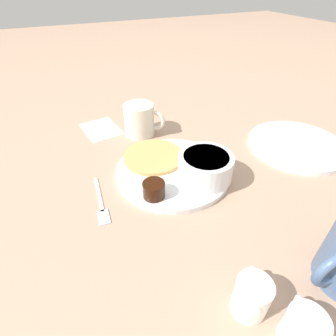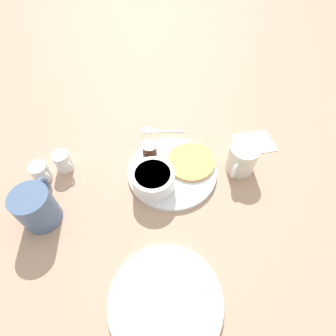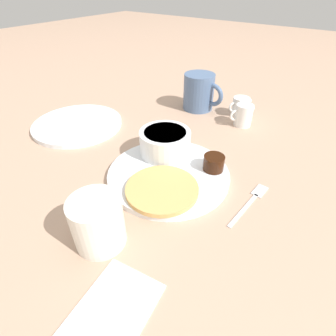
% 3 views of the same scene
% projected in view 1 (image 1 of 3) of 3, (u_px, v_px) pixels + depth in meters
% --- Properties ---
extents(ground_plane, '(4.00, 4.00, 0.00)m').
position_uv_depth(ground_plane, '(173.00, 173.00, 0.57)').
color(ground_plane, tan).
extents(plate, '(0.25, 0.25, 0.01)m').
position_uv_depth(plate, '(173.00, 171.00, 0.57)').
color(plate, white).
rests_on(plate, ground_plane).
extents(pancake_stack, '(0.14, 0.14, 0.01)m').
position_uv_depth(pancake_stack, '(153.00, 156.00, 0.60)').
color(pancake_stack, tan).
rests_on(pancake_stack, plate).
extents(bowl, '(0.11, 0.11, 0.05)m').
position_uv_depth(bowl, '(205.00, 166.00, 0.53)').
color(bowl, white).
rests_on(bowl, plate).
extents(syrup_cup, '(0.04, 0.04, 0.03)m').
position_uv_depth(syrup_cup, '(154.00, 190.00, 0.49)').
color(syrup_cup, black).
rests_on(syrup_cup, plate).
extents(butter_ramekin, '(0.04, 0.04, 0.04)m').
position_uv_depth(butter_ramekin, '(212.00, 178.00, 0.52)').
color(butter_ramekin, white).
rests_on(butter_ramekin, plate).
extents(coffee_mug, '(0.08, 0.10, 0.08)m').
position_uv_depth(coffee_mug, '(140.00, 120.00, 0.68)').
color(coffee_mug, silver).
rests_on(coffee_mug, ground_plane).
extents(creamer_pitcher_near, '(0.06, 0.05, 0.06)m').
position_uv_depth(creamer_pitcher_near, '(251.00, 296.00, 0.33)').
color(creamer_pitcher_near, white).
rests_on(creamer_pitcher_near, ground_plane).
extents(creamer_pitcher_far, '(0.06, 0.05, 0.05)m').
position_uv_depth(creamer_pitcher_far, '(301.00, 330.00, 0.30)').
color(creamer_pitcher_far, white).
rests_on(creamer_pitcher_far, ground_plane).
extents(fork, '(0.13, 0.02, 0.00)m').
position_uv_depth(fork, '(101.00, 205.00, 0.50)').
color(fork, silver).
rests_on(fork, ground_plane).
extents(napkin, '(0.13, 0.10, 0.00)m').
position_uv_depth(napkin, '(101.00, 129.00, 0.73)').
color(napkin, white).
rests_on(napkin, ground_plane).
extents(far_plate, '(0.23, 0.23, 0.01)m').
position_uv_depth(far_plate, '(297.00, 145.00, 0.65)').
color(far_plate, white).
rests_on(far_plate, ground_plane).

